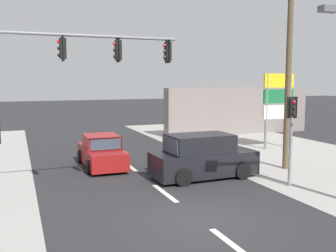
% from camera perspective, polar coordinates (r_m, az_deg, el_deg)
% --- Properties ---
extents(ground_plane, '(140.00, 140.00, 0.00)m').
position_cam_1_polar(ground_plane, '(12.26, 4.63, -13.42)').
color(ground_plane, '#28282B').
extents(lane_dash_near, '(0.20, 2.40, 0.01)m').
position_cam_1_polar(lane_dash_near, '(10.63, 9.52, -16.75)').
color(lane_dash_near, silver).
rests_on(lane_dash_near, ground).
extents(lane_dash_mid, '(0.20, 2.40, 0.01)m').
position_cam_1_polar(lane_dash_mid, '(14.88, -0.46, -9.70)').
color(lane_dash_mid, silver).
rests_on(lane_dash_mid, ground).
extents(lane_dash_far, '(0.20, 2.40, 0.01)m').
position_cam_1_polar(lane_dash_far, '(19.49, -5.68, -5.75)').
color(lane_dash_far, silver).
rests_on(lane_dash_far, ground).
extents(utility_pole_midground_right, '(1.80, 0.26, 9.11)m').
position_cam_1_polar(utility_pole_midground_right, '(19.10, 17.10, 8.19)').
color(utility_pole_midground_right, brown).
rests_on(utility_pole_midground_right, ground).
extents(traffic_signal_mast, '(6.89, 0.58, 6.00)m').
position_cam_1_polar(traffic_signal_mast, '(13.68, -16.32, 7.04)').
color(traffic_signal_mast, slate).
rests_on(traffic_signal_mast, ground).
extents(pedestal_signal_right_kerb, '(0.44, 0.30, 3.56)m').
position_cam_1_polar(pedestal_signal_right_kerb, '(16.05, 17.47, -0.00)').
color(pedestal_signal_right_kerb, slate).
rests_on(pedestal_signal_right_kerb, ground).
extents(shopping_plaza_sign, '(2.10, 0.16, 4.60)m').
position_cam_1_polar(shopping_plaza_sign, '(24.81, 15.72, 3.67)').
color(shopping_plaza_sign, slate).
rests_on(shopping_plaza_sign, ground).
extents(shopfront_wall_far, '(12.00, 1.00, 3.60)m').
position_cam_1_polar(shopfront_wall_far, '(30.94, 10.17, 2.20)').
color(shopfront_wall_far, gray).
rests_on(shopfront_wall_far, ground).
extents(suv_crossing_left, '(4.60, 2.18, 1.90)m').
position_cam_1_polar(suv_crossing_left, '(17.01, 5.03, -4.57)').
color(suv_crossing_left, black).
rests_on(suv_crossing_left, ground).
extents(sedan_oncoming_near, '(1.91, 4.25, 1.56)m').
position_cam_1_polar(sedan_oncoming_near, '(19.36, -9.61, -3.79)').
color(sedan_oncoming_near, maroon).
rests_on(sedan_oncoming_near, ground).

